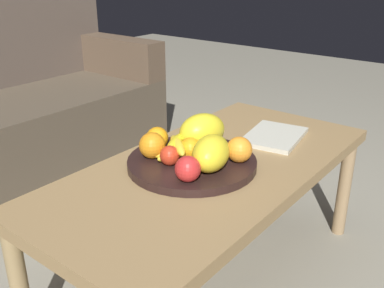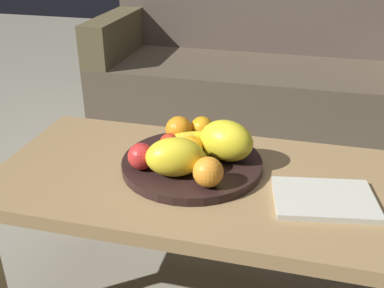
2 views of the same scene
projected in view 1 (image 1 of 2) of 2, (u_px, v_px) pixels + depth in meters
The scene contains 13 objects.
ground_plane at pixel (210, 278), 1.56m from camera, with size 8.00×8.00×0.00m, color gray.
coffee_table at pixel (212, 177), 1.40m from camera, with size 1.20×0.57×0.45m.
fruit_bowl at pixel (192, 163), 1.36m from camera, with size 0.40×0.40×0.03m, color black.
melon_large_front at pixel (211, 153), 1.27m from camera, with size 0.16×0.10×0.10m, color yellow.
melon_smaller_beside at pixel (202, 131), 1.42m from camera, with size 0.16×0.11×0.11m, color yellow.
orange_front at pixel (190, 149), 1.34m from camera, with size 0.07×0.07×0.07m, color orange.
orange_left at pixel (152, 145), 1.35m from camera, with size 0.08×0.08×0.08m, color orange.
orange_right at pixel (239, 150), 1.32m from camera, with size 0.08×0.08×0.08m, color orange.
orange_back at pixel (157, 138), 1.42m from camera, with size 0.07×0.07×0.07m, color orange.
apple_front at pixel (170, 155), 1.31m from camera, with size 0.06×0.06×0.06m, color red.
apple_left at pixel (188, 169), 1.21m from camera, with size 0.07×0.07×0.07m, color red.
banana_bunch at pixel (178, 149), 1.35m from camera, with size 0.16×0.14×0.06m.
magazine at pixel (274, 136), 1.58m from camera, with size 0.25×0.18×0.02m, color beige.
Camera 1 is at (-1.02, -0.73, 1.04)m, focal length 41.13 mm.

